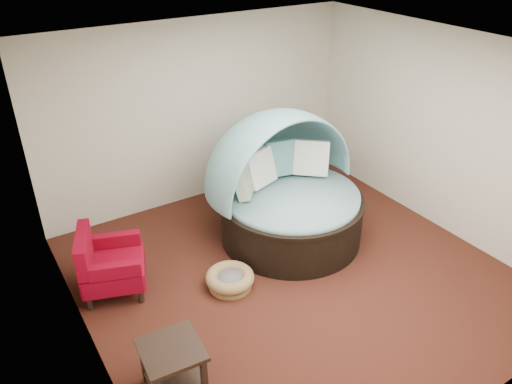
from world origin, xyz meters
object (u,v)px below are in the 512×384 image
canopy_daybed (287,182)px  pet_basket (230,279)px  red_armchair (108,264)px  side_table (173,362)px

canopy_daybed → pet_basket: bearing=-158.2°
canopy_daybed → red_armchair: 2.55m
side_table → red_armchair: bearing=91.7°
pet_basket → canopy_daybed: bearing=25.2°
canopy_daybed → red_armchair: canopy_daybed is taller
canopy_daybed → pet_basket: canopy_daybed is taller
red_armchair → side_table: 1.74m
canopy_daybed → side_table: bearing=-150.0°
canopy_daybed → pet_basket: 1.56m
red_armchair → pet_basket: bearing=-9.7°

